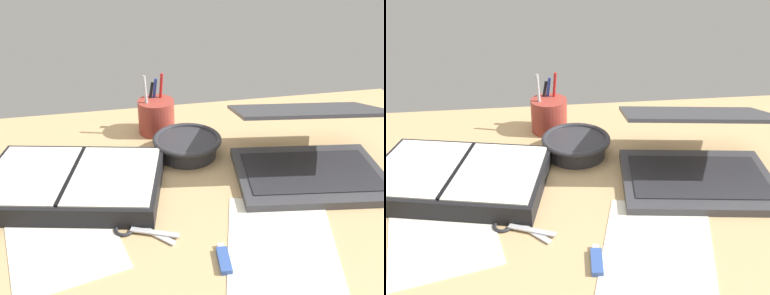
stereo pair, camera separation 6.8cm
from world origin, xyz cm
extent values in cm
cube|color=tan|center=(0.00, 0.00, 1.00)|extent=(140.00, 100.00, 2.00)
cube|color=#38383D|center=(21.71, 2.56, 2.90)|extent=(36.12, 28.24, 1.80)
cube|color=#232328|center=(21.71, 2.56, 3.92)|extent=(31.26, 21.05, 0.24)
cube|color=#38383D|center=(22.84, 10.85, 15.23)|extent=(36.00, 27.37, 8.02)
cube|color=silver|center=(22.78, 10.40, 15.09)|extent=(33.04, 24.60, 6.84)
cylinder|color=#2D2D33|center=(-3.69, 18.57, 4.16)|extent=(14.50, 14.50, 4.32)
torus|color=#2D2D33|center=(-3.69, 18.57, 6.32)|extent=(17.06, 17.06, 1.36)
cylinder|color=#9E382D|center=(-9.46, 32.89, 6.56)|extent=(9.79, 9.79, 9.12)
cylinder|color=black|center=(-11.03, 35.08, 9.19)|extent=(3.23, 2.54, 12.29)
cylinder|color=#233899|center=(-9.82, 35.56, 9.66)|extent=(2.68, 1.06, 13.31)
cylinder|color=#B21E1E|center=(-7.94, 35.11, 10.47)|extent=(2.00, 1.62, 14.99)
cylinder|color=#B7B7BC|center=(-11.99, 31.95, 10.71)|extent=(1.38, 2.37, 15.44)
cube|color=black|center=(-30.74, 7.73, 4.15)|extent=(41.94, 32.52, 4.30)
cube|color=silver|center=(-39.58, 9.70, 6.45)|extent=(21.92, 26.07, 0.30)
cube|color=silver|center=(-21.91, 5.77, 6.45)|extent=(21.92, 26.07, 0.30)
cube|color=black|center=(-30.74, 7.73, 6.60)|extent=(5.74, 22.48, 0.30)
cube|color=#B7B7BC|center=(-15.29, -9.93, 2.60)|extent=(9.21, 4.75, 0.30)
cube|color=#B7B7BC|center=(-15.29, -9.93, 2.30)|extent=(7.38, 7.71, 0.30)
torus|color=#232328|center=(-20.85, -7.62, 2.30)|extent=(3.90, 3.90, 0.70)
torus|color=#232328|center=(-19.43, -5.56, 2.30)|extent=(3.90, 3.90, 0.70)
cube|color=silver|center=(7.21, -16.96, 2.08)|extent=(26.32, 31.08, 0.16)
cube|color=silver|center=(-32.29, -7.47, 2.08)|extent=(24.85, 29.53, 0.16)
cube|color=#33519E|center=(-4.38, -19.49, 2.50)|extent=(2.58, 6.17, 1.00)
cube|color=silver|center=(-4.03, -15.91, 2.50)|extent=(1.31, 1.31, 0.60)
camera|label=1|loc=(-20.63, -72.43, 55.56)|focal=40.00mm
camera|label=2|loc=(-13.95, -73.49, 55.56)|focal=40.00mm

